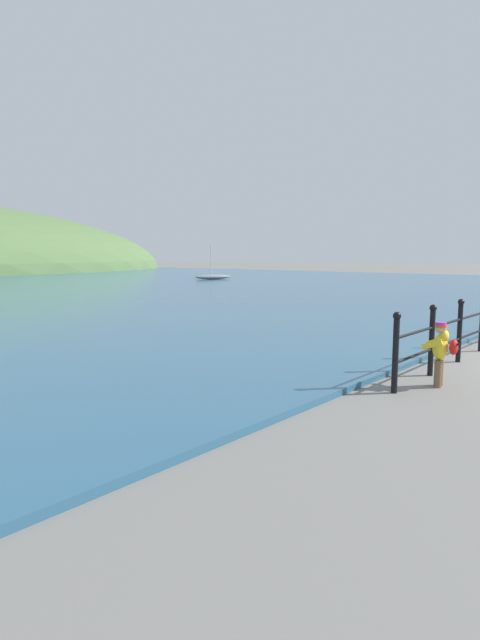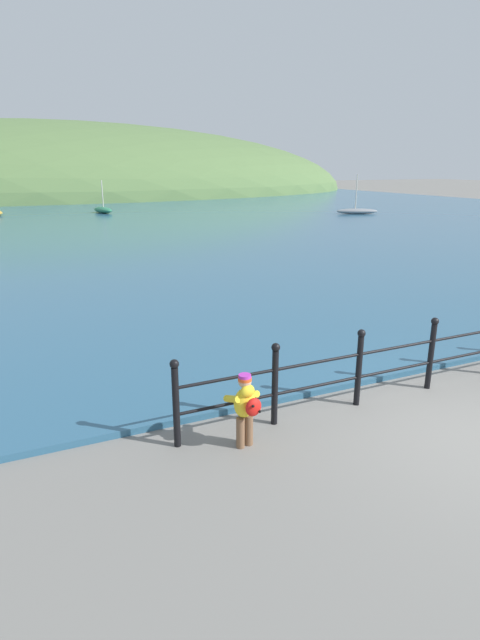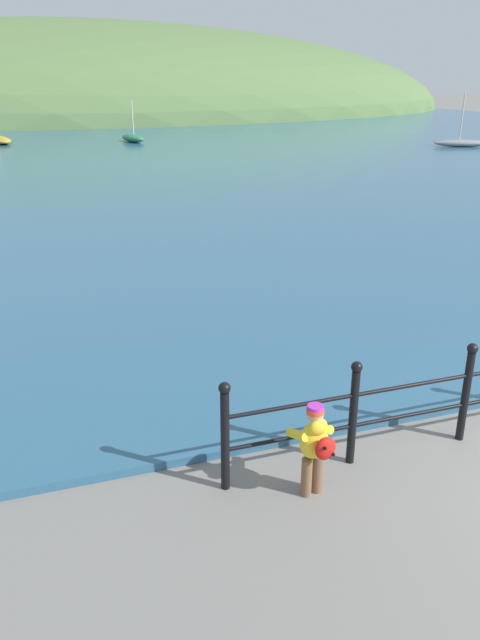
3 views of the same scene
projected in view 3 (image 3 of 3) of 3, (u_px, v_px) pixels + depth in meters
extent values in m
cube|color=#2D5B7A|center=(124.00, 148.00, 34.31)|extent=(80.00, 60.00, 0.10)
ellipsoid|color=#567542|center=(71.00, 112.00, 65.02)|extent=(83.45, 45.90, 17.71)
cylinder|color=black|center=(225.00, 442.00, 6.18)|extent=(0.09, 0.09, 1.10)
sphere|color=black|center=(225.00, 388.00, 5.96)|extent=(0.12, 0.12, 0.12)
cylinder|color=black|center=(353.00, 418.00, 6.61)|extent=(0.09, 0.09, 1.10)
sphere|color=black|center=(357.00, 367.00, 6.39)|extent=(0.12, 0.12, 0.12)
cylinder|color=black|center=(465.00, 397.00, 7.04)|extent=(0.09, 0.09, 1.10)
sphere|color=black|center=(473.00, 349.00, 6.81)|extent=(0.12, 0.12, 0.12)
cylinder|color=brown|center=(307.00, 477.00, 6.20)|extent=(0.11, 0.11, 0.42)
cylinder|color=brown|center=(317.00, 473.00, 6.26)|extent=(0.11, 0.11, 0.42)
ellipsoid|color=yellow|center=(314.00, 440.00, 6.08)|extent=(0.33, 0.26, 0.40)
ellipsoid|color=yellow|center=(318.00, 427.00, 5.96)|extent=(0.22, 0.15, 0.18)
cylinder|color=yellow|center=(298.00, 435.00, 6.08)|extent=(0.14, 0.32, 0.19)
cylinder|color=yellow|center=(322.00, 428.00, 6.20)|extent=(0.14, 0.32, 0.19)
sphere|color=tan|center=(315.00, 414.00, 5.97)|extent=(0.17, 0.17, 0.17)
cylinder|color=#E5511E|center=(315.00, 411.00, 5.96)|extent=(0.17, 0.17, 0.04)
cylinder|color=#B233AD|center=(315.00, 407.00, 5.94)|extent=(0.16, 0.16, 0.04)
ellipsoid|color=red|center=(325.00, 448.00, 5.91)|extent=(0.24, 0.16, 0.24)
sphere|color=black|center=(325.00, 448.00, 5.82)|extent=(0.04, 0.04, 0.04)
sphere|color=black|center=(333.00, 455.00, 5.90)|extent=(0.04, 0.04, 0.04)
ellipsoid|color=gray|center=(462.00, 143.00, 34.35)|extent=(3.07, 1.90, 0.38)
cylinder|color=beige|center=(462.00, 117.00, 33.85)|extent=(0.07, 0.07, 2.40)
ellipsoid|color=#287551|center=(133.00, 138.00, 36.68)|extent=(1.44, 2.53, 0.44)
cylinder|color=beige|center=(132.00, 117.00, 36.15)|extent=(0.07, 0.07, 1.92)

